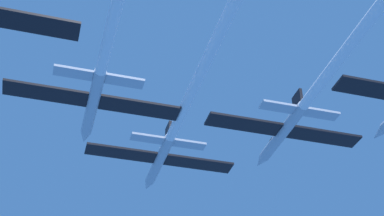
{
  "coord_description": "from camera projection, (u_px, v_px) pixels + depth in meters",
  "views": [
    {
      "loc": [
        -12.87,
        -58.89,
        -34.04
      ],
      "look_at": [
        0.24,
        -12.23,
        -0.43
      ],
      "focal_mm": 54.0,
      "sensor_mm": 36.0,
      "label": 1
    }
  ],
  "objects": [
    {
      "name": "jet_lead",
      "position": [
        186.0,
        104.0,
        58.49
      ],
      "size": [
        17.48,
        47.17,
        2.9
      ],
      "color": "#B2BAC6"
    },
    {
      "name": "jet_left_wing",
      "position": [
        109.0,
        35.0,
        49.44
      ],
      "size": [
        17.48,
        43.56,
        2.9
      ],
      "color": "#B2BAC6"
    },
    {
      "name": "jet_right_wing",
      "position": [
        331.0,
        70.0,
        53.8
      ],
      "size": [
        17.48,
        45.52,
        2.9
      ],
      "color": "#B2BAC6"
    }
  ]
}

